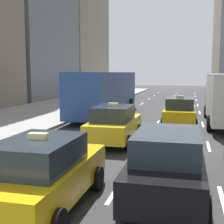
{
  "coord_description": "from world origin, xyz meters",
  "views": [
    {
      "loc": [
        4.47,
        -0.02,
        3.23
      ],
      "look_at": [
        0.73,
        15.21,
        1.24
      ],
      "focal_mm": 50.0,
      "sensor_mm": 36.0,
      "label": 1
    }
  ],
  "objects_px": {
    "taxi_second": "(114,124)",
    "sedan_black_near": "(168,163)",
    "city_bus": "(106,92)",
    "taxi_third": "(180,111)",
    "taxi_fourth": "(43,173)"
  },
  "relations": [
    {
      "from": "taxi_second",
      "to": "city_bus",
      "type": "bearing_deg",
      "value": 107.4
    },
    {
      "from": "taxi_third",
      "to": "sedan_black_near",
      "type": "bearing_deg",
      "value": -90.0
    },
    {
      "from": "taxi_second",
      "to": "sedan_black_near",
      "type": "xyz_separation_m",
      "value": [
        2.8,
        -5.76,
        0.02
      ]
    },
    {
      "from": "taxi_second",
      "to": "taxi_third",
      "type": "bearing_deg",
      "value": 62.7
    },
    {
      "from": "taxi_fourth",
      "to": "city_bus",
      "type": "xyz_separation_m",
      "value": [
        -2.81,
        16.23,
        0.91
      ]
    },
    {
      "from": "taxi_second",
      "to": "taxi_third",
      "type": "distance_m",
      "value": 6.11
    },
    {
      "from": "sedan_black_near",
      "to": "city_bus",
      "type": "bearing_deg",
      "value": 110.85
    },
    {
      "from": "city_bus",
      "to": "taxi_third",
      "type": "bearing_deg",
      "value": -32.3
    },
    {
      "from": "taxi_third",
      "to": "taxi_second",
      "type": "bearing_deg",
      "value": -117.3
    },
    {
      "from": "taxi_third",
      "to": "city_bus",
      "type": "height_order",
      "value": "city_bus"
    },
    {
      "from": "sedan_black_near",
      "to": "city_bus",
      "type": "distance_m",
      "value": 15.79
    },
    {
      "from": "taxi_third",
      "to": "sedan_black_near",
      "type": "relative_size",
      "value": 0.91
    },
    {
      "from": "taxi_second",
      "to": "sedan_black_near",
      "type": "distance_m",
      "value": 6.41
    },
    {
      "from": "taxi_third",
      "to": "sedan_black_near",
      "type": "xyz_separation_m",
      "value": [
        0.0,
        -11.19,
        0.02
      ]
    },
    {
      "from": "taxi_third",
      "to": "sedan_black_near",
      "type": "distance_m",
      "value": 11.19
    }
  ]
}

